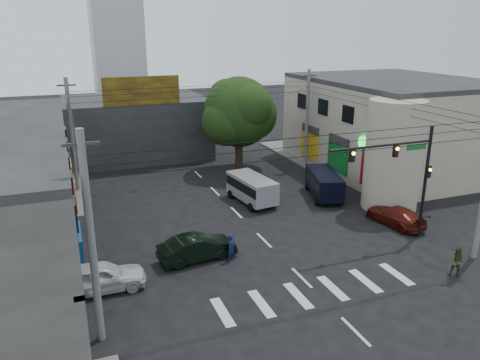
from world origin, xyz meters
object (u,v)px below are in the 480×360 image
dark_sedan (197,248)px  navy_van (324,185)px  white_compact (100,277)px  traffic_gantry (405,167)px  street_tree (239,112)px  utility_pole_far_left (72,136)px  pedestrian_olive (458,262)px  maroon_sedan (395,216)px  traffic_officer (231,248)px  silver_minivan (252,190)px  utility_pole_far_right (307,119)px  utility_pole_near_left (91,241)px

dark_sedan → navy_van: navy_van is taller
white_compact → traffic_gantry: bearing=-91.0°
street_tree → navy_van: (3.60, -9.38, -4.46)m
utility_pole_far_left → pedestrian_olive: 28.75m
navy_van → dark_sedan: bearing=135.0°
traffic_gantry → maroon_sedan: 4.94m
dark_sedan → traffic_officer: traffic_officer is taller
utility_pole_far_left → white_compact: size_ratio=2.02×
dark_sedan → silver_minivan: silver_minivan is taller
navy_van → traffic_officer: (-10.45, -7.41, -0.20)m
silver_minivan → pedestrian_olive: bearing=-165.1°
street_tree → utility_pole_far_left: (-14.50, -1.00, -0.87)m
traffic_gantry → white_compact: 18.42m
utility_pole_far_right → maroon_sedan: 15.42m
maroon_sedan → utility_pole_near_left: bearing=7.6°
maroon_sedan → silver_minivan: size_ratio=0.94×
street_tree → white_compact: (-14.13, -17.46, -4.70)m
traffic_gantry → traffic_officer: (-10.67, 1.21, -4.02)m
utility_pole_near_left → dark_sedan: utility_pole_near_left is taller
dark_sedan → maroon_sedan: 13.96m
utility_pole_far_left → white_compact: utility_pole_far_left is taller
traffic_officer → pedestrian_olive: pedestrian_olive is taller
street_tree → silver_minivan: size_ratio=1.76×
white_compact → pedestrian_olive: pedestrian_olive is taller
traffic_gantry → white_compact: traffic_gantry is taller
white_compact → pedestrian_olive: size_ratio=2.69×
street_tree → silver_minivan: street_tree is taller
utility_pole_near_left → white_compact: (0.37, 4.04, -3.83)m
navy_van → utility_pole_far_right: bearing=-2.3°
pedestrian_olive → utility_pole_near_left: bearing=-136.9°
navy_van → utility_pole_far_left: bearing=81.9°
traffic_gantry → utility_pole_far_right: utility_pole_far_right is taller
maroon_sedan → dark_sedan: bearing=-7.8°
navy_van → pedestrian_olive: bearing=-162.3°
dark_sedan → pedestrian_olive: bearing=-125.7°
utility_pole_near_left → pedestrian_olive: utility_pole_near_left is taller
pedestrian_olive → utility_pole_far_left: bearing=177.3°
white_compact → silver_minivan: bearing=-52.3°
maroon_sedan → pedestrian_olive: (-1.51, -6.97, 0.20)m
utility_pole_near_left → navy_van: 22.08m
utility_pole_far_right → navy_van: size_ratio=1.70×
utility_pole_near_left → white_compact: bearing=84.8°
white_compact → utility_pole_far_left: bearing=2.0°
traffic_gantry → dark_sedan: bearing=170.7°
silver_minivan → navy_van: 5.84m
navy_van → traffic_gantry: bearing=-161.8°
pedestrian_olive → utility_pole_far_right: bearing=130.3°
traffic_officer → utility_pole_near_left: bearing=171.3°
dark_sedan → pedestrian_olive: pedestrian_olive is taller
dark_sedan → white_compact: size_ratio=1.02×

